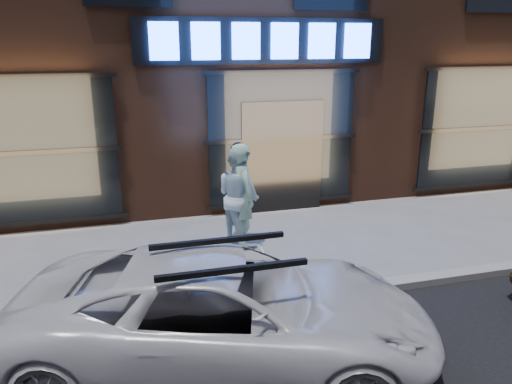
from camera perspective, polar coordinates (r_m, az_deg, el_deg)
The scene contains 5 objects.
ground at distance 7.80m, azimuth 12.08°, elevation -11.13°, with size 90.00×90.00×0.00m, color slate.
curb at distance 7.77m, azimuth 12.10°, elevation -10.74°, with size 60.00×0.25×0.12m, color gray.
man_bowtie at distance 8.98m, azimuth -1.57°, elevation -0.35°, with size 0.69×0.45×1.89m, color #A5DABD.
man_cap at distance 9.06m, azimuth -1.99°, elevation -0.44°, with size 0.88×0.69×1.82m, color silver.
white_suv at distance 5.85m, azimuth -3.42°, elevation -13.51°, with size 2.20×4.77×1.33m, color silver.
Camera 1 is at (-3.32, -6.05, 3.63)m, focal length 35.00 mm.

